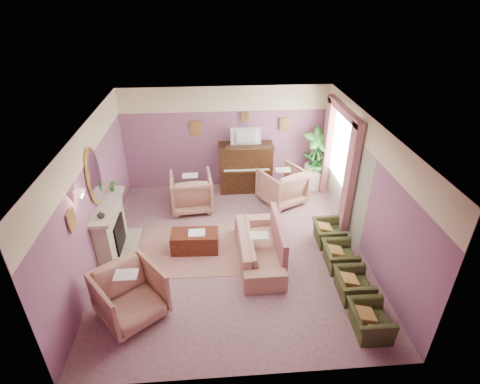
{
  "coord_description": "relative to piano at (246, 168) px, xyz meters",
  "views": [
    {
      "loc": [
        -0.35,
        -6.46,
        5.14
      ],
      "look_at": [
        0.17,
        0.4,
        1.21
      ],
      "focal_mm": 28.0,
      "sensor_mm": 36.0,
      "label": 1
    }
  ],
  "objects": [
    {
      "name": "mantel_plant",
      "position": [
        -3.05,
        -1.93,
        0.64
      ],
      "size": [
        0.16,
        0.16,
        0.28
      ],
      "primitive_type": "imported",
      "color": "#2E7E2C",
      "rests_on": "mantel_shelf"
    },
    {
      "name": "olive_chair_a",
      "position": [
        1.61,
        -5.01,
        -0.33
      ],
      "size": [
        0.51,
        0.73,
        0.63
      ],
      "primitive_type": "imported",
      "color": "#3A411E",
      "rests_on": "floor"
    },
    {
      "name": "picture_rail_band",
      "position": [
        -0.5,
        0.31,
        1.82
      ],
      "size": [
        5.5,
        0.01,
        0.65
      ],
      "primitive_type": "cube",
      "color": "#F9F3BB",
      "rests_on": "wall_back"
    },
    {
      "name": "stripe_panel",
      "position": [
        2.23,
        -1.38,
        0.42
      ],
      "size": [
        0.01,
        3.0,
        2.15
      ],
      "primitive_type": "cube",
      "color": "#9AA789",
      "rests_on": "wall_right"
    },
    {
      "name": "side_plant_big",
      "position": [
        1.89,
        -0.04,
        0.22
      ],
      "size": [
        0.3,
        0.3,
        0.34
      ],
      "primitive_type": "imported",
      "color": "#2E7E2C",
      "rests_on": "side_table"
    },
    {
      "name": "television",
      "position": [
        0.0,
        -0.05,
        0.95
      ],
      "size": [
        0.8,
        0.12,
        0.48
      ],
      "primitive_type": "imported",
      "color": "black",
      "rests_on": "piano"
    },
    {
      "name": "wall_right",
      "position": [
        2.25,
        -2.68,
        0.75
      ],
      "size": [
        0.02,
        6.0,
        2.8
      ],
      "primitive_type": "cube",
      "color": "#775177",
      "rests_on": "floor"
    },
    {
      "name": "floor",
      "position": [
        -0.5,
        -2.68,
        -0.65
      ],
      "size": [
        5.5,
        6.0,
        0.01
      ],
      "primitive_type": "cube",
      "color": "gray",
      "rests_on": "ground"
    },
    {
      "name": "window_blind",
      "position": [
        2.2,
        -1.13,
        1.05
      ],
      "size": [
        0.03,
        1.4,
        1.8
      ],
      "primitive_type": "cube",
      "color": "silver",
      "rests_on": "wall_right"
    },
    {
      "name": "curtain_right",
      "position": [
        2.12,
        -0.21,
        0.65
      ],
      "size": [
        0.16,
        0.34,
        2.6
      ],
      "primitive_type": "cube",
      "color": "#A86169",
      "rests_on": "floor"
    },
    {
      "name": "wall_back",
      "position": [
        -0.5,
        0.32,
        0.75
      ],
      "size": [
        5.5,
        0.02,
        2.8
      ],
      "primitive_type": "cube",
      "color": "#775177",
      "rests_on": "floor"
    },
    {
      "name": "floral_armchair_left",
      "position": [
        -1.45,
        -0.88,
        -0.13
      ],
      "size": [
        1.0,
        1.0,
        1.05
      ],
      "primitive_type": "imported",
      "color": "tan",
      "rests_on": "floor"
    },
    {
      "name": "area_rug",
      "position": [
        -1.26,
        -2.62,
        -0.64
      ],
      "size": [
        2.53,
        1.84,
        0.01
      ],
      "primitive_type": "cube",
      "rotation": [
        0.0,
        0.0,
        -0.01
      ],
      "color": "#A56C62",
      "rests_on": "floor"
    },
    {
      "name": "palm_plant",
      "position": [
        1.9,
        -0.13,
        0.41
      ],
      "size": [
        0.76,
        0.76,
        1.44
      ],
      "primitive_type": "imported",
      "color": "#2E7E2C",
      "rests_on": "palm_pot"
    },
    {
      "name": "olive_chair_b",
      "position": [
        1.61,
        -4.19,
        -0.33
      ],
      "size": [
        0.51,
        0.73,
        0.63
      ],
      "primitive_type": "imported",
      "color": "#3A411E",
      "rests_on": "floor"
    },
    {
      "name": "sofa_throw",
      "position": [
        0.4,
        -3.02,
        -0.05
      ],
      "size": [
        0.11,
        1.6,
        0.59
      ],
      "primitive_type": "cube",
      "color": "#A86169",
      "rests_on": "sofa"
    },
    {
      "name": "palm_pot",
      "position": [
        1.9,
        -0.13,
        -0.48
      ],
      "size": [
        0.34,
        0.34,
        0.34
      ],
      "primitive_type": "cylinder",
      "color": "brown",
      "rests_on": "floor"
    },
    {
      "name": "olive_chair_d",
      "position": [
        1.61,
        -2.55,
        -0.33
      ],
      "size": [
        0.51,
        0.73,
        0.63
      ],
      "primitive_type": "imported",
      "color": "#3A411E",
      "rests_on": "floor"
    },
    {
      "name": "mantel_vase",
      "position": [
        -3.05,
        -2.98,
        0.58
      ],
      "size": [
        0.16,
        0.16,
        0.16
      ],
      "primitive_type": "imported",
      "color": "#F9F3BB",
      "rests_on": "mantel_shelf"
    },
    {
      "name": "wall_front",
      "position": [
        -0.5,
        -5.68,
        0.75
      ],
      "size": [
        5.5,
        0.02,
        2.8
      ],
      "primitive_type": "cube",
      "color": "#775177",
      "rests_on": "floor"
    },
    {
      "name": "fire_ember",
      "position": [
        -2.95,
        -2.48,
        -0.43
      ],
      "size": [
        0.06,
        0.54,
        0.1
      ],
      "primitive_type": "cube",
      "color": "orange",
      "rests_on": "floor"
    },
    {
      "name": "ceiling",
      "position": [
        -0.5,
        -2.68,
        2.15
      ],
      "size": [
        5.5,
        6.0,
        0.01
      ],
      "primitive_type": "cube",
      "color": "silver",
      "rests_on": "wall_back"
    },
    {
      "name": "fireplace_inset",
      "position": [
        -2.99,
        -2.48,
        -0.25
      ],
      "size": [
        0.18,
        0.72,
        0.68
      ],
      "primitive_type": "cube",
      "color": "black",
      "rests_on": "floor"
    },
    {
      "name": "mantel_shelf",
      "position": [
        -3.06,
        -2.48,
        0.47
      ],
      "size": [
        0.4,
        1.55,
        0.07
      ],
      "primitive_type": "cube",
      "color": "#C0B699",
      "rests_on": "fireplace_surround"
    },
    {
      "name": "piano_keyshelf",
      "position": [
        -0.0,
        -0.35,
        0.07
      ],
      "size": [
        1.3,
        0.12,
        0.06
      ],
      "primitive_type": "cube",
      "color": "black",
      "rests_on": "piano"
    },
    {
      "name": "piano_keys",
      "position": [
        0.0,
        -0.35,
        0.11
      ],
      "size": [
        1.2,
        0.08,
        0.02
      ],
      "primitive_type": "cube",
      "color": "silver",
      "rests_on": "piano"
    },
    {
      "name": "sofa",
      "position": [
        0.0,
        -3.02,
        -0.22
      ],
      "size": [
        0.7,
        2.11,
        0.85
      ],
      "primitive_type": "imported",
      "color": "tan",
      "rests_on": "floor"
    },
    {
      "name": "table_paper",
      "position": [
        -1.28,
        -2.63,
        -0.2
      ],
      "size": [
        0.35,
        0.28,
        0.01
      ],
      "primitive_type": "cube",
      "color": "white",
      "rests_on": "coffee_table"
    },
    {
      "name": "piano_top",
      "position": [
        0.0,
        0.0,
        0.66
      ],
      "size": [
        1.45,
        0.65,
        0.04
      ],
      "primitive_type": "cube",
      "color": "black",
      "rests_on": "piano"
    },
    {
      "name": "print_left_wall",
      "position": [
        -3.21,
        -3.88,
        1.07
      ],
      "size": [
        0.03,
        0.28,
        0.36
      ],
      "primitive_type": "cube",
      "color": "#D9B95B",
      "rests_on": "wall_left"
    },
    {
      "name": "piano",
      "position": [
        0.0,
        0.0,
        0.0
      ],
      "size": [
        1.4,
        0.6,
        1.3
      ],
      "primitive_type": "cube",
      "color": "black",
      "rests_on": "floor"
    },
    {
      "name": "print_back_right",
      "position": [
        1.05,
        0.28,
        1.13
      ],
      "size": [
        0.26,
        0.03,
        0.34
      ],
      "primitive_type": "cube",
      "color": "#D9B95B",
      "rests_on": "wall_back"
    },
    {
      "name": "olive_chair_c",
      "position": [
        1.61,
        -3.37,
        -0.33
      ],
      "size": [
        0.51,
        0.73,
        0.63
      ],
      "primitive_type": "imported",
      "color": "#3A411E",
      "rests_on": "floor"
    },
    {
      "name": "hearth",
      "position": [
        -2.89,
        -2.48,
        -0.64
      ],
      "size": [
        0.55,
        1.5,
        0.02
      ],
      "primitive_type": "cube",
      "color": "#C0B699",
      "rests_on": "floor"
    },
    {
      "name": "floral_armchair_right",
      "position": [
        0.88,
        -0.75,
        -0.13
      ],
      "size": [
        1.0,
        1.0,
        1.05
      ],
      "primitive_type": "imported",
      "color": "tan",
      "rests_on": "floor"
    },
    {
      "name": "side_table",
      "position": [
        1.89,
        -0.04,
        -0.3
      ],
      "size": [
        0.52,
        0.52,
        0.7
      ],
      "primitive_type": "cylinder",
      "color": "white",
      "rests_on": "floor"
    },
    {
      "name": "wall_left",
      "position": [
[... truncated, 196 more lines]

